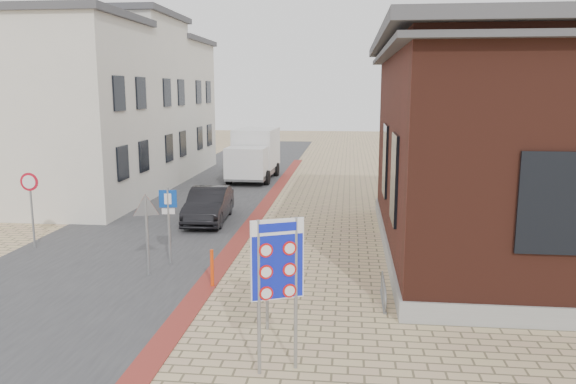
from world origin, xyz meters
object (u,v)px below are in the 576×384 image
at_px(box_truck, 254,154).
at_px(border_sign, 277,263).
at_px(bollard, 212,268).
at_px(essen_sign, 267,260).
at_px(sedan, 209,205).
at_px(parking_sign, 168,213).

xyz_separation_m(box_truck, border_sign, (4.22, -22.21, 0.60)).
distance_m(border_sign, bollard, 5.13).
height_order(box_truck, essen_sign, box_truck).
bearing_deg(sedan, box_truck, 86.40).
distance_m(border_sign, essen_sign, 1.93).
bearing_deg(parking_sign, essen_sign, -58.62).
bearing_deg(border_sign, bollard, 94.13).
distance_m(sedan, parking_sign, 5.65).
relative_size(parking_sign, bollard, 2.31).
bearing_deg(parking_sign, bollard, -53.74).
bearing_deg(bollard, box_truck, 96.13).
bearing_deg(border_sign, parking_sign, 99.69).
height_order(parking_sign, bollard, parking_sign).
bearing_deg(bollard, border_sign, -61.86).
bearing_deg(essen_sign, sedan, 120.62).
height_order(sedan, parking_sign, parking_sign).
height_order(sedan, box_truck, box_truck).
distance_m(sedan, essen_sign, 10.51).
height_order(sedan, essen_sign, essen_sign).
xyz_separation_m(box_truck, essen_sign, (3.76, -20.41, 0.07)).
height_order(box_truck, bollard, box_truck).
height_order(border_sign, essen_sign, border_sign).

